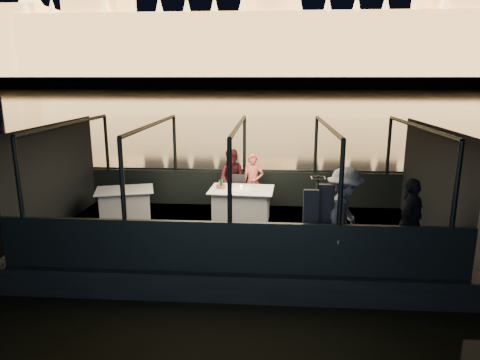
# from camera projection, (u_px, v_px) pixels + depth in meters

# --- Properties ---
(river_water) EXTENTS (500.00, 500.00, 0.00)m
(river_water) POSITION_uv_depth(u_px,v_px,m) (268.00, 97.00, 87.01)
(river_water) COLOR black
(river_water) RESTS_ON ground
(boat_hull) EXTENTS (8.60, 4.40, 1.00)m
(boat_hull) POSITION_uv_depth(u_px,v_px,m) (239.00, 253.00, 9.41)
(boat_hull) COLOR black
(boat_hull) RESTS_ON river_water
(boat_deck) EXTENTS (8.00, 4.00, 0.04)m
(boat_deck) POSITION_uv_depth(u_px,v_px,m) (239.00, 232.00, 9.30)
(boat_deck) COLOR black
(boat_deck) RESTS_ON boat_hull
(gunwale_port) EXTENTS (8.00, 0.08, 0.90)m
(gunwale_port) POSITION_uv_depth(u_px,v_px,m) (244.00, 188.00, 11.13)
(gunwale_port) COLOR black
(gunwale_port) RESTS_ON boat_deck
(gunwale_starboard) EXTENTS (8.00, 0.08, 0.90)m
(gunwale_starboard) POSITION_uv_depth(u_px,v_px,m) (230.00, 247.00, 7.25)
(gunwale_starboard) COLOR black
(gunwale_starboard) RESTS_ON boat_deck
(cabin_glass_port) EXTENTS (8.00, 0.02, 1.40)m
(cabin_glass_port) POSITION_uv_depth(u_px,v_px,m) (244.00, 144.00, 10.86)
(cabin_glass_port) COLOR #99B2B2
(cabin_glass_port) RESTS_ON gunwale_port
(cabin_glass_starboard) EXTENTS (8.00, 0.02, 1.40)m
(cabin_glass_starboard) POSITION_uv_depth(u_px,v_px,m) (230.00, 181.00, 6.98)
(cabin_glass_starboard) COLOR #99B2B2
(cabin_glass_starboard) RESTS_ON gunwale_starboard
(cabin_roof_glass) EXTENTS (8.00, 4.00, 0.02)m
(cabin_roof_glass) POSITION_uv_depth(u_px,v_px,m) (239.00, 125.00, 8.76)
(cabin_roof_glass) COLOR #99B2B2
(cabin_roof_glass) RESTS_ON boat_deck
(end_wall_fore) EXTENTS (0.02, 4.00, 2.30)m
(end_wall_fore) POSITION_uv_depth(u_px,v_px,m) (56.00, 177.00, 9.30)
(end_wall_fore) COLOR black
(end_wall_fore) RESTS_ON boat_deck
(end_wall_aft) EXTENTS (0.02, 4.00, 2.30)m
(end_wall_aft) POSITION_uv_depth(u_px,v_px,m) (433.00, 183.00, 8.75)
(end_wall_aft) COLOR black
(end_wall_aft) RESTS_ON boat_deck
(canopy_ribs) EXTENTS (8.00, 4.00, 2.30)m
(canopy_ribs) POSITION_uv_depth(u_px,v_px,m) (239.00, 180.00, 9.03)
(canopy_ribs) COLOR black
(canopy_ribs) RESTS_ON boat_deck
(embankment) EXTENTS (400.00, 140.00, 6.00)m
(embankment) POSITION_uv_depth(u_px,v_px,m) (270.00, 83.00, 212.88)
(embankment) COLOR #423D33
(embankment) RESTS_ON ground
(parliament_building) EXTENTS (220.00, 32.00, 60.00)m
(parliament_building) POSITION_uv_depth(u_px,v_px,m) (271.00, 13.00, 172.40)
(parliament_building) COLOR #F2D18C
(parliament_building) RESTS_ON embankment
(dining_table_central) EXTENTS (1.51, 1.13, 0.77)m
(dining_table_central) POSITION_uv_depth(u_px,v_px,m) (241.00, 205.00, 9.88)
(dining_table_central) COLOR white
(dining_table_central) RESTS_ON boat_deck
(dining_table_aft) EXTENTS (1.53, 1.28, 0.70)m
(dining_table_aft) POSITION_uv_depth(u_px,v_px,m) (125.00, 202.00, 10.11)
(dining_table_aft) COLOR white
(dining_table_aft) RESTS_ON boat_deck
(chair_port_left) EXTENTS (0.47, 0.47, 0.95)m
(chair_port_left) POSITION_uv_depth(u_px,v_px,m) (236.00, 197.00, 10.31)
(chair_port_left) COLOR black
(chair_port_left) RESTS_ON boat_deck
(chair_port_right) EXTENTS (0.45, 0.45, 0.84)m
(chair_port_right) POSITION_uv_depth(u_px,v_px,m) (248.00, 193.00, 10.61)
(chair_port_right) COLOR black
(chair_port_right) RESTS_ON boat_deck
(coat_stand) EXTENTS (0.52, 0.45, 1.66)m
(coat_stand) POSITION_uv_depth(u_px,v_px,m) (317.00, 219.00, 7.32)
(coat_stand) COLOR black
(coat_stand) RESTS_ON boat_deck
(person_woman_coral) EXTENTS (0.54, 0.38, 1.46)m
(person_woman_coral) POSITION_uv_depth(u_px,v_px,m) (253.00, 182.00, 10.54)
(person_woman_coral) COLOR #CD5E4A
(person_woman_coral) RESTS_ON boat_deck
(person_man_maroon) EXTENTS (0.85, 0.72, 1.54)m
(person_man_maroon) POSITION_uv_depth(u_px,v_px,m) (233.00, 180.00, 10.69)
(person_man_maroon) COLOR #401117
(person_man_maroon) RESTS_ON boat_deck
(passenger_stripe) EXTENTS (1.04, 1.30, 1.77)m
(passenger_stripe) POSITION_uv_depth(u_px,v_px,m) (344.00, 218.00, 7.50)
(passenger_stripe) COLOR silver
(passenger_stripe) RESTS_ON boat_deck
(passenger_dark) EXTENTS (0.88, 1.00, 1.61)m
(passenger_dark) POSITION_uv_depth(u_px,v_px,m) (410.00, 221.00, 7.35)
(passenger_dark) COLOR black
(passenger_dark) RESTS_ON boat_deck
(wine_bottle) EXTENTS (0.08, 0.08, 0.29)m
(wine_bottle) POSITION_uv_depth(u_px,v_px,m) (222.00, 183.00, 9.77)
(wine_bottle) COLOR #133518
(wine_bottle) RESTS_ON dining_table_central
(bread_basket) EXTENTS (0.23, 0.23, 0.09)m
(bread_basket) POSITION_uv_depth(u_px,v_px,m) (221.00, 186.00, 9.87)
(bread_basket) COLOR brown
(bread_basket) RESTS_ON dining_table_central
(amber_candle) EXTENTS (0.07, 0.07, 0.07)m
(amber_candle) POSITION_uv_depth(u_px,v_px,m) (241.00, 187.00, 9.82)
(amber_candle) COLOR #F5943D
(amber_candle) RESTS_ON dining_table_central
(plate_near) EXTENTS (0.23, 0.23, 0.01)m
(plate_near) POSITION_uv_depth(u_px,v_px,m) (256.00, 190.00, 9.64)
(plate_near) COLOR white
(plate_near) RESTS_ON dining_table_central
(plate_far) EXTENTS (0.27, 0.27, 0.01)m
(plate_far) POSITION_uv_depth(u_px,v_px,m) (223.00, 187.00, 9.99)
(plate_far) COLOR silver
(plate_far) RESTS_ON dining_table_central
(wine_glass_white) EXTENTS (0.08, 0.08, 0.18)m
(wine_glass_white) POSITION_uv_depth(u_px,v_px,m) (220.00, 185.00, 9.80)
(wine_glass_white) COLOR white
(wine_glass_white) RESTS_ON dining_table_central
(wine_glass_red) EXTENTS (0.07, 0.07, 0.17)m
(wine_glass_red) POSITION_uv_depth(u_px,v_px,m) (254.00, 183.00, 9.97)
(wine_glass_red) COLOR silver
(wine_glass_red) RESTS_ON dining_table_central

